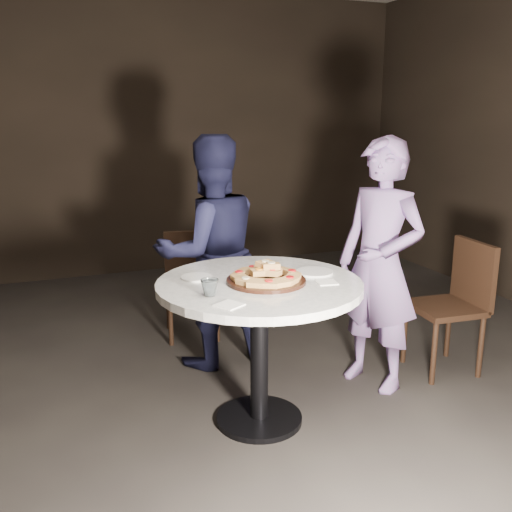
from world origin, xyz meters
The scene contains 13 objects.
floor centered at (0.00, 0.00, 0.00)m, with size 7.00×7.00×0.00m, color black.
table centered at (-0.04, 0.01, 0.69)m, with size 1.38×1.38×0.84m.
serving_board centered at (-0.01, -0.03, 0.85)m, with size 0.43×0.43×0.02m, color black.
focaccia_pile centered at (-0.01, -0.03, 0.89)m, with size 0.38×0.39×0.10m.
plate_left centered at (-0.34, 0.19, 0.85)m, with size 0.17×0.17×0.01m, color white.
plate_right centered at (0.32, 0.04, 0.85)m, with size 0.21×0.21×0.01m, color white.
water_glass centered at (-0.36, -0.13, 0.89)m, with size 0.09×0.09×0.09m, color silver.
napkin_near centered at (-0.32, -0.31, 0.85)m, with size 0.11×0.11×0.01m, color white.
napkin_far centered at (0.29, -0.15, 0.85)m, with size 0.11×0.11×0.01m, color white.
chair_far centered at (-0.06, 1.34, 0.51)m, with size 0.49×0.50×0.89m.
chair_right centered at (1.48, 0.17, 0.52)m, with size 0.47×0.45×0.90m.
diner_navy centered at (-0.04, 0.90, 0.80)m, with size 0.78×0.61×1.60m, color black.
diner_teal centered at (0.85, 0.18, 0.80)m, with size 0.58×0.38×1.60m, color slate.
Camera 1 is at (-1.14, -2.74, 1.73)m, focal length 40.00 mm.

